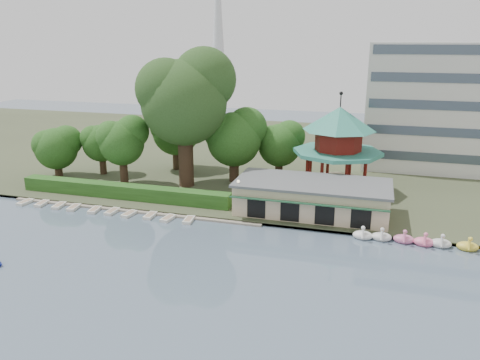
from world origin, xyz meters
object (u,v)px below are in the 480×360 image
at_px(pavilion, 338,140).
at_px(boathouse, 312,197).
at_px(big_tree, 185,95).
at_px(dock, 132,210).

bearing_deg(pavilion, boathouse, -101.28).
distance_m(pavilion, big_tree, 21.99).
relative_size(dock, boathouse, 1.83).
height_order(boathouse, pavilion, pavilion).
distance_m(dock, boathouse, 22.62).
bearing_deg(dock, pavilion, 31.66).
bearing_deg(big_tree, boathouse, -18.27).
height_order(dock, big_tree, big_tree).
xyz_separation_m(boathouse, big_tree, (-18.84, 6.22, 11.02)).
distance_m(boathouse, pavilion, 11.43).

